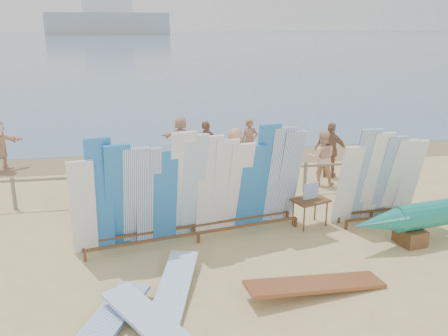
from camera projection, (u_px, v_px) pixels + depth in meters
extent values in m
plane|color=tan|center=(175.00, 249.00, 10.40)|extent=(160.00, 160.00, 0.00)
cube|color=#496683|center=(143.00, 40.00, 130.95)|extent=(320.00, 240.00, 0.02)
cube|color=olive|center=(161.00, 159.00, 17.18)|extent=(40.00, 2.60, 0.01)
cube|color=#999EA3|center=(109.00, 24.00, 176.81)|extent=(45.00, 8.00, 8.00)
cube|color=silver|center=(107.00, 4.00, 174.74)|extent=(18.00, 6.00, 6.00)
cube|color=gray|center=(166.00, 173.00, 12.99)|extent=(12.00, 0.06, 0.06)
cube|color=gray|center=(14.00, 194.00, 12.45)|extent=(0.08, 0.08, 0.90)
cube|color=gray|center=(92.00, 189.00, 12.77)|extent=(0.08, 0.08, 0.90)
cube|color=gray|center=(167.00, 185.00, 13.09)|extent=(0.08, 0.08, 0.90)
cube|color=gray|center=(237.00, 181.00, 13.41)|extent=(0.08, 0.08, 0.90)
cube|color=gray|center=(305.00, 178.00, 13.73)|extent=(0.08, 0.08, 0.90)
cube|color=gray|center=(369.00, 174.00, 14.05)|extent=(0.08, 0.08, 0.90)
cube|color=brown|center=(198.00, 233.00, 10.62)|extent=(4.86, 0.99, 0.06)
cube|color=brown|center=(193.00, 226.00, 11.00)|extent=(4.86, 0.99, 0.06)
cube|color=white|center=(83.00, 209.00, 9.75)|extent=(0.61, 0.63, 2.19)
cube|color=blue|center=(100.00, 196.00, 9.81)|extent=(0.63, 0.68, 2.63)
cube|color=blue|center=(118.00, 198.00, 9.95)|extent=(0.66, 0.89, 2.48)
cube|color=white|center=(135.00, 198.00, 10.09)|extent=(0.66, 0.89, 2.38)
cube|color=white|center=(149.00, 197.00, 10.19)|extent=(0.63, 0.71, 2.32)
cube|color=blue|center=(165.00, 197.00, 10.32)|extent=(0.62, 0.65, 2.23)
cube|color=white|center=(181.00, 187.00, 10.39)|extent=(0.67, 0.90, 2.63)
cube|color=#8FB7E5|center=(193.00, 187.00, 10.49)|extent=(0.66, 0.85, 2.54)
cube|color=white|center=(209.00, 187.00, 10.62)|extent=(0.63, 0.71, 2.47)
cube|color=white|center=(224.00, 187.00, 10.76)|extent=(0.64, 0.75, 2.36)
cube|color=white|center=(239.00, 187.00, 10.90)|extent=(0.65, 0.80, 2.25)
cube|color=blue|center=(250.00, 188.00, 11.01)|extent=(0.63, 0.73, 2.16)
cube|color=blue|center=(264.00, 177.00, 11.06)|extent=(0.63, 0.71, 2.62)
cube|color=white|center=(278.00, 177.00, 11.20)|extent=(0.63, 0.71, 2.52)
cube|color=white|center=(288.00, 178.00, 11.31)|extent=(0.64, 0.75, 2.41)
cube|color=brown|center=(380.00, 217.00, 11.52)|extent=(1.80, 0.18, 0.05)
cube|color=brown|center=(372.00, 211.00, 11.89)|extent=(1.80, 0.18, 0.05)
cube|color=white|center=(347.00, 186.00, 11.27)|extent=(0.53, 0.57, 2.07)
cube|color=white|center=(361.00, 177.00, 11.29)|extent=(0.54, 0.71, 2.47)
cube|color=white|center=(374.00, 178.00, 11.39)|extent=(0.54, 0.73, 2.37)
cube|color=white|center=(387.00, 179.00, 11.48)|extent=(0.54, 0.74, 2.27)
cube|color=white|center=(396.00, 180.00, 11.55)|extent=(0.55, 0.75, 2.17)
cube|color=white|center=(409.00, 180.00, 11.64)|extent=(0.53, 0.58, 2.12)
cube|color=brown|center=(410.00, 236.00, 10.59)|extent=(0.60, 0.69, 0.36)
cone|color=#178272|center=(378.00, 223.00, 10.16)|extent=(1.29, 0.76, 0.57)
cube|color=brown|center=(310.00, 200.00, 11.39)|extent=(0.98, 0.83, 0.05)
cube|color=white|center=(311.00, 191.00, 11.32)|extent=(0.42, 0.17, 0.39)
cube|color=#8FB7E5|center=(173.00, 299.00, 8.52)|extent=(1.22, 2.75, 0.27)
cube|color=brown|center=(315.00, 292.00, 8.73)|extent=(2.75, 0.93, 0.34)
cube|color=red|center=(219.00, 177.00, 14.07)|extent=(0.70, 0.65, 0.06)
cube|color=red|center=(219.00, 164.00, 14.24)|extent=(0.64, 0.28, 0.61)
cube|color=red|center=(213.00, 177.00, 14.17)|extent=(0.77, 0.75, 0.05)
cube|color=red|center=(207.00, 165.00, 14.27)|extent=(0.59, 0.43, 0.58)
cube|color=red|center=(218.00, 166.00, 14.55)|extent=(0.63, 0.83, 0.54)
cube|color=red|center=(214.00, 153.00, 14.70)|extent=(0.47, 0.28, 0.34)
imported|color=beige|center=(322.00, 158.00, 14.30)|extent=(0.89, 0.59, 1.68)
imported|color=#8C6042|center=(207.00, 147.00, 15.39)|extent=(1.11, 0.84, 1.73)
imported|color=#8C6042|center=(250.00, 142.00, 16.41)|extent=(0.64, 0.45, 1.59)
imported|color=tan|center=(235.00, 155.00, 14.62)|extent=(0.89, 0.83, 1.69)
imported|color=beige|center=(181.00, 138.00, 16.92)|extent=(1.54, 0.78, 1.58)
imported|color=#8C6042|center=(331.00, 150.00, 14.97)|extent=(1.10, 0.97, 1.77)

